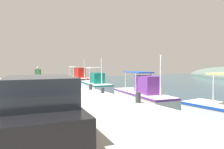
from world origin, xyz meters
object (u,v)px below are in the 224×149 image
(fishing_boat_third, at_px, (142,94))
(mooring_bollard_second, at_px, (102,90))
(fishing_boat_nearest, at_px, (78,79))
(pelican, at_px, (57,80))
(mooring_bollard_nearest, at_px, (90,87))
(fisherman_standing, at_px, (38,75))
(mooring_bollard_third, at_px, (138,97))
(parked_car, at_px, (40,110))
(fishing_boat_second, at_px, (95,84))

(fishing_boat_third, xyz_separation_m, mooring_bollard_second, (-0.48, -2.92, 0.36))
(fishing_boat_nearest, bearing_deg, pelican, -33.49)
(pelican, bearing_deg, mooring_bollard_nearest, 11.17)
(fishing_boat_third, bearing_deg, fisherman_standing, -148.12)
(mooring_bollard_third, bearing_deg, pelican, -174.55)
(fishing_boat_nearest, xyz_separation_m, mooring_bollard_second, (14.58, -3.54, 0.23))
(parked_car, bearing_deg, mooring_bollard_third, 117.86)
(fishing_boat_second, distance_m, pelican, 3.95)
(fishing_boat_second, height_order, fishing_boat_third, fishing_boat_second)
(mooring_bollard_second, bearing_deg, mooring_bollard_nearest, -180.00)
(fishing_boat_third, relative_size, mooring_bollard_second, 18.18)
(fishing_boat_nearest, xyz_separation_m, parked_car, (21.19, -8.61, 0.77))
(fishing_boat_second, bearing_deg, mooring_bollard_third, -14.01)
(fisherman_standing, height_order, mooring_bollard_second, fisherman_standing)
(pelican, distance_m, mooring_bollard_third, 11.55)
(parked_car, distance_m, mooring_bollard_third, 5.76)
(pelican, bearing_deg, mooring_bollard_third, 5.45)
(pelican, height_order, mooring_bollard_nearest, pelican)
(fishing_boat_nearest, distance_m, fisherman_standing, 8.73)
(pelican, height_order, parked_car, parked_car)
(fisherman_standing, xyz_separation_m, parked_car, (15.14, -2.40, -0.22))
(fisherman_standing, bearing_deg, parked_car, -8.99)
(mooring_bollard_second, bearing_deg, fishing_boat_second, 158.98)
(fishing_boat_second, relative_size, mooring_bollard_second, 17.42)
(mooring_bollard_nearest, xyz_separation_m, mooring_bollard_third, (5.94, 0.00, 0.04))
(fishing_boat_third, height_order, pelican, fishing_boat_third)
(fishing_boat_second, height_order, parked_car, fishing_boat_second)
(parked_car, xyz_separation_m, mooring_bollard_third, (-2.68, 5.07, -0.46))
(fishing_boat_second, relative_size, pelican, 6.48)
(fisherman_standing, height_order, mooring_bollard_third, fisherman_standing)
(fishing_boat_third, bearing_deg, pelican, -153.46)
(fishing_boat_third, height_order, mooring_bollard_third, fishing_boat_third)
(fishing_boat_nearest, bearing_deg, mooring_bollard_nearest, -15.73)
(parked_car, height_order, mooring_bollard_second, parked_car)
(pelican, distance_m, parked_car, 14.73)
(parked_car, bearing_deg, fishing_boat_second, 150.47)
(fishing_boat_nearest, height_order, mooring_bollard_second, fishing_boat_nearest)
(fishing_boat_second, relative_size, mooring_bollard_nearest, 14.33)
(pelican, bearing_deg, fishing_boat_second, 85.77)
(fishing_boat_second, xyz_separation_m, pelican, (-0.29, -3.90, 0.57))
(mooring_bollard_second, xyz_separation_m, mooring_bollard_third, (3.93, -0.00, 0.08))
(fisherman_standing, distance_m, mooring_bollard_second, 8.97)
(fishing_boat_nearest, relative_size, fishing_boat_second, 1.03)
(parked_car, xyz_separation_m, mooring_bollard_second, (-6.61, 5.07, -0.54))
(mooring_bollard_nearest, distance_m, mooring_bollard_third, 5.94)
(fisherman_standing, relative_size, mooring_bollard_third, 3.31)
(fishing_boat_nearest, bearing_deg, fishing_boat_second, -5.79)
(parked_car, relative_size, mooring_bollard_second, 11.95)
(fishing_boat_third, height_order, mooring_bollard_nearest, fishing_boat_third)
(fishing_boat_second, xyz_separation_m, fisherman_standing, (-1.24, -5.48, 1.10))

